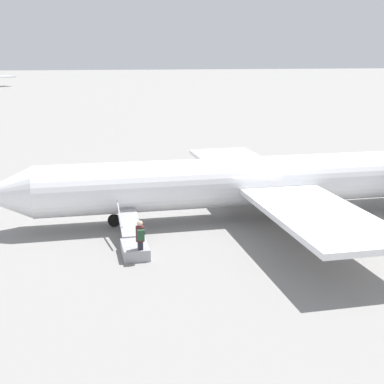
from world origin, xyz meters
The scene contains 4 objects.
ground_plane centered at (0.00, 0.00, 0.00)m, with size 600.00×600.00×0.00m, color gray.
airplane_main centered at (-0.90, 0.00, 1.99)m, with size 27.89×20.86×6.65m.
boarding_stairs centered at (6.54, 3.82, 0.37)m, with size 1.10×4.02×1.67m.
passenger centered at (6.38, 4.90, 1.00)m, with size 0.36×0.54×1.74m.
Camera 1 is at (8.85, 25.76, 8.32)m, focal length 50.00 mm.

